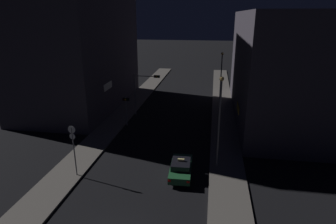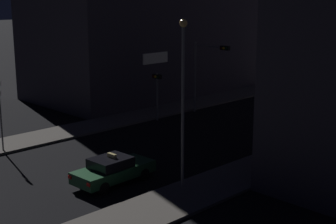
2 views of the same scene
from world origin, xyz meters
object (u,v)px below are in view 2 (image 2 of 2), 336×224
object	(u,v)px
street_lamp_near_block	(183,91)
taxi	(113,170)
traffic_light_overhead	(207,64)
traffic_light_left_kerb	(157,87)
sign_pole_left	(0,107)

from	to	relation	value
street_lamp_near_block	taxi	bearing A→B (deg)	-147.39
traffic_light_overhead	street_lamp_near_block	bearing A→B (deg)	-52.68
traffic_light_left_kerb	street_lamp_near_block	distance (m)	14.47
taxi	sign_pole_left	distance (m)	9.30
traffic_light_left_kerb	street_lamp_near_block	size ratio (longest dim) A/B	0.44
traffic_light_overhead	sign_pole_left	world-z (taller)	traffic_light_overhead
taxi	traffic_light_overhead	xyz separation A→B (m)	(-6.89, 15.06, 3.36)
traffic_light_left_kerb	traffic_light_overhead	bearing A→B (deg)	73.68
traffic_light_overhead	street_lamp_near_block	size ratio (longest dim) A/B	0.69
traffic_light_overhead	sign_pole_left	xyz separation A→B (m)	(-2.01, -16.65, -1.19)
traffic_light_overhead	traffic_light_left_kerb	xyz separation A→B (m)	(-1.25, -4.27, -1.45)
traffic_light_left_kerb	sign_pole_left	size ratio (longest dim) A/B	0.81
traffic_light_overhead	traffic_light_left_kerb	size ratio (longest dim) A/B	1.56
sign_pole_left	street_lamp_near_block	world-z (taller)	street_lamp_near_block
taxi	traffic_light_left_kerb	world-z (taller)	traffic_light_left_kerb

